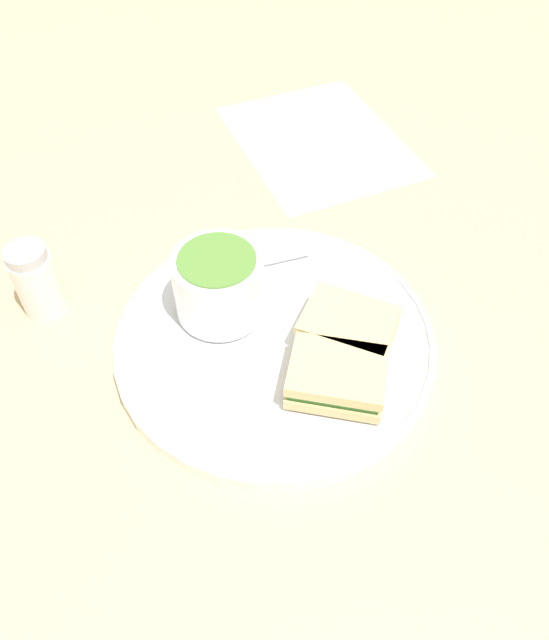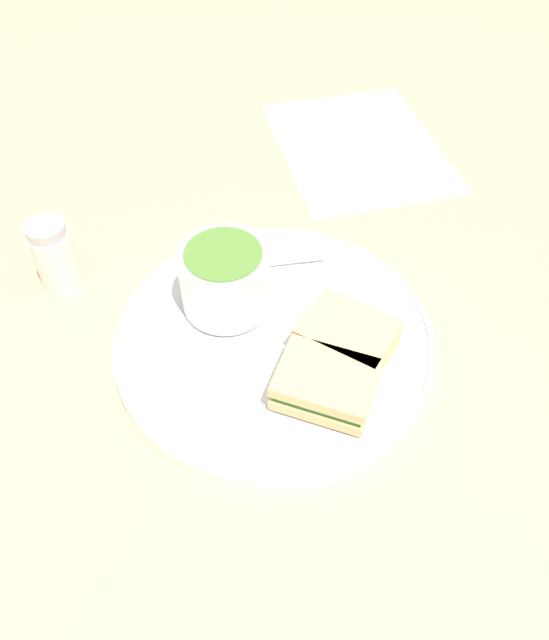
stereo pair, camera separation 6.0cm
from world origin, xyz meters
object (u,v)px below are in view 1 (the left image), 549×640
at_px(sandwich_half_near, 337,377).
at_px(spoon, 228,269).
at_px(salt_shaker, 36,281).
at_px(soup_bowl, 219,284).
at_px(sandwich_half_far, 348,327).

bearing_deg(sandwich_half_near, spoon, -104.91).
xyz_separation_m(spoon, salt_shaker, (0.15, -0.13, 0.02)).
xyz_separation_m(soup_bowl, salt_shaker, (0.11, -0.16, -0.01)).
bearing_deg(salt_shaker, spoon, 139.88).
height_order(sandwich_half_far, salt_shaker, salt_shaker).
relative_size(spoon, sandwich_half_near, 1.02).
bearing_deg(salt_shaker, sandwich_half_far, 119.38).
bearing_deg(soup_bowl, sandwich_half_near, 88.56).
height_order(spoon, sandwich_half_near, sandwich_half_near).
bearing_deg(sandwich_half_near, sandwich_half_far, -154.27).
height_order(sandwich_half_near, sandwich_half_far, same).
bearing_deg(spoon, sandwich_half_near, 107.53).
height_order(spoon, sandwich_half_far, sandwich_half_far).
distance_m(sandwich_half_near, salt_shaker, 0.32).
distance_m(soup_bowl, sandwich_half_far, 0.13).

